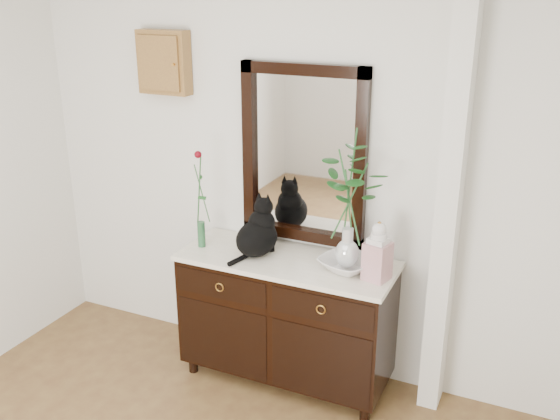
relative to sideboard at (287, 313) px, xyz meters
The scene contains 10 objects.
wall_back 0.92m from the sideboard, 111.80° to the left, with size 3.60×0.04×2.70m, color silver.
pilaster 1.27m from the sideboard, 10.70° to the left, with size 0.12×0.20×2.70m, color silver.
sideboard is the anchor object (origin of this frame).
wall_mirror 0.99m from the sideboard, 90.00° to the left, with size 0.80×0.06×1.10m.
key_cabinet 1.77m from the sideboard, 167.54° to the left, with size 0.35×0.10×0.40m, color brown.
cat 0.59m from the sideboard, behind, with size 0.25×0.31×0.36m, color black, non-canonical shape.
lotus_bowl 0.56m from the sideboard, ahead, with size 0.31×0.31×0.07m, color silver.
vase_branches 0.90m from the sideboard, ahead, with size 0.40×0.40×0.84m, color silver, non-canonical shape.
bud_vase_rose 0.90m from the sideboard, behind, with size 0.08×0.08×0.64m, color #285C36, non-canonical shape.
ginger_jar 0.79m from the sideboard, ahead, with size 0.13×0.13×0.35m, color white, non-canonical shape.
Camera 1 is at (1.49, -1.42, 2.43)m, focal length 40.00 mm.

